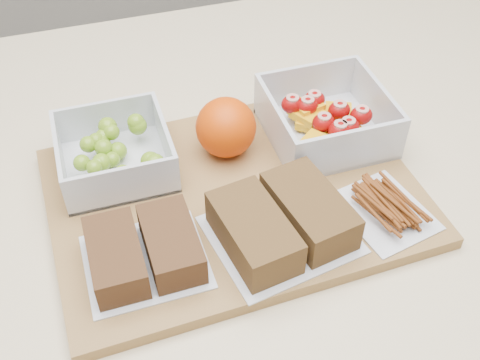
{
  "coord_description": "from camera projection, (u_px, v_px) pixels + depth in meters",
  "views": [
    {
      "loc": [
        -0.14,
        -0.47,
        1.42
      ],
      "look_at": [
        0.01,
        -0.0,
        0.93
      ],
      "focal_mm": 45.0,
      "sensor_mm": 36.0,
      "label": 1
    }
  ],
  "objects": [
    {
      "name": "sandwich_bag_left",
      "position": [
        144.0,
        251.0,
        0.61
      ],
      "size": [
        0.13,
        0.11,
        0.04
      ],
      "color": "silver",
      "rests_on": "cutting_board"
    },
    {
      "name": "pretzel_bag",
      "position": [
        385.0,
        205.0,
        0.67
      ],
      "size": [
        0.11,
        0.12,
        0.02
      ],
      "color": "silver",
      "rests_on": "cutting_board"
    },
    {
      "name": "fruit_container",
      "position": [
        326.0,
        120.0,
        0.75
      ],
      "size": [
        0.14,
        0.14,
        0.06
      ],
      "color": "silver",
      "rests_on": "cutting_board"
    },
    {
      "name": "grape_container",
      "position": [
        116.0,
        153.0,
        0.71
      ],
      "size": [
        0.13,
        0.13,
        0.05
      ],
      "color": "silver",
      "rests_on": "cutting_board"
    },
    {
      "name": "cutting_board",
      "position": [
        235.0,
        196.0,
        0.7
      ],
      "size": [
        0.43,
        0.31,
        0.02
      ],
      "primitive_type": "cube",
      "rotation": [
        0.0,
        0.0,
        0.03
      ],
      "color": "olive",
      "rests_on": "counter"
    },
    {
      "name": "sandwich_bag_center",
      "position": [
        282.0,
        222.0,
        0.63
      ],
      "size": [
        0.16,
        0.15,
        0.04
      ],
      "color": "silver",
      "rests_on": "cutting_board"
    },
    {
      "name": "orange",
      "position": [
        226.0,
        127.0,
        0.72
      ],
      "size": [
        0.07,
        0.07,
        0.07
      ],
      "primitive_type": "sphere",
      "color": "#E44605",
      "rests_on": "cutting_board"
    }
  ]
}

